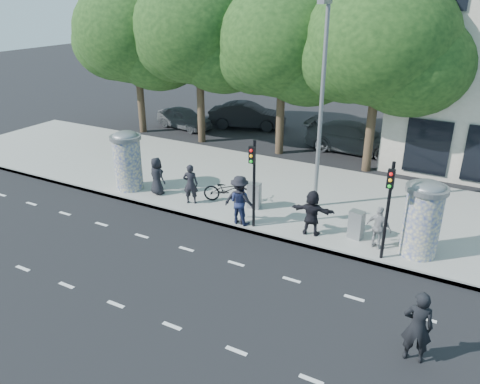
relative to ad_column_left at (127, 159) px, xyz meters
The scene contains 27 objects.
ground 8.63m from the ad_column_left, 32.01° to the right, with size 120.00×120.00×0.00m, color black.
sidewalk 7.94m from the ad_column_left, 22.62° to the left, with size 40.00×8.00×0.15m, color gray.
curb 7.41m from the ad_column_left, ahead, with size 40.00×0.10×0.16m, color slate.
lane_dash_near 9.95m from the ad_column_left, 42.94° to the right, with size 32.00×0.12×0.01m, color silver.
lane_dash_far 7.99m from the ad_column_left, 23.29° to the right, with size 32.00×0.12×0.01m, color silver.
ad_column_left is the anchor object (origin of this frame).
ad_column_right 12.40m from the ad_column_left, ahead, with size 1.36×1.36×2.65m.
traffic_pole_near 6.67m from the ad_column_left, ahead, with size 0.22×0.31×3.40m.
traffic_pole_far 11.44m from the ad_column_left, ahead, with size 0.22×0.31×3.40m.
street_lamp 8.90m from the ad_column_left, 14.94° to the left, with size 0.25×0.93×8.00m.
tree_far_left 10.92m from the ad_column_left, 125.94° to the left, with size 7.20×7.20×9.26m.
tree_mid_left 9.50m from the ad_column_left, 99.23° to the left, with size 7.20×7.20×9.57m.
tree_near_left 10.07m from the ad_column_left, 65.71° to the left, with size 6.80×6.80×8.97m.
tree_center 12.62m from the ad_column_left, 41.88° to the left, with size 7.00×7.00×9.30m.
ped_a 1.60m from the ad_column_left, ahead, with size 0.81×0.53×1.66m, color black.
ped_b 3.38m from the ad_column_left, ahead, with size 0.62×0.41×1.71m, color black.
ped_c 6.05m from the ad_column_left, ahead, with size 0.86×0.67×1.77m, color #1E254B.
ped_d 6.05m from the ad_column_left, ahead, with size 1.24×0.71×1.91m, color black.
ped_e 11.11m from the ad_column_left, ahead, with size 0.91×0.52×1.55m, color #979799.
ped_f 8.75m from the ad_column_left, ahead, with size 1.59×0.57×1.71m, color black.
man_road 14.02m from the ad_column_left, 20.29° to the right, with size 0.71×0.47×1.96m, color black.
bicycle 4.74m from the ad_column_left, 10.57° to the left, with size 2.01×0.70×1.05m, color black.
cabinet_left 5.99m from the ad_column_left, ahead, with size 0.51×0.37×1.07m, color gray.
cabinet_right 10.28m from the ad_column_left, ahead, with size 0.50×0.36×1.05m, color gray.
car_left 10.79m from the ad_column_left, 111.64° to the left, with size 4.04×1.62×1.38m, color #4C4F52.
car_mid 12.12m from the ad_column_left, 91.66° to the left, with size 4.99×1.74×1.64m, color black.
car_right 12.81m from the ad_column_left, 55.11° to the left, with size 5.57×2.27×1.62m, color #4D5054.
Camera 1 is at (6.49, -10.29, 8.36)m, focal length 35.00 mm.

